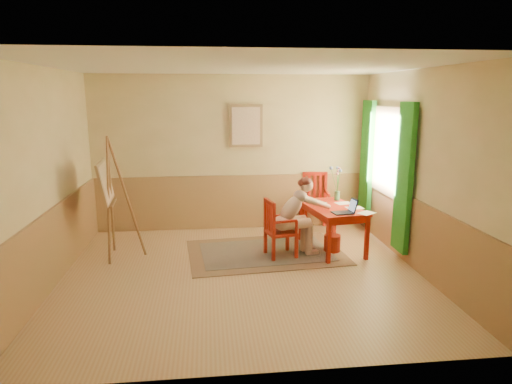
{
  "coord_description": "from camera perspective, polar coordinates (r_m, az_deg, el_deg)",
  "views": [
    {
      "loc": [
        -0.44,
        -5.76,
        2.45
      ],
      "look_at": [
        0.25,
        0.55,
        1.05
      ],
      "focal_mm": 31.1,
      "sensor_mm": 36.0,
      "label": 1
    }
  ],
  "objects": [
    {
      "name": "rug",
      "position": [
        7.08,
        1.23,
        -7.73
      ],
      "size": [
        2.53,
        1.81,
        0.02
      ],
      "color": "#8C7251",
      "rests_on": "room"
    },
    {
      "name": "easel",
      "position": [
        6.96,
        -18.5,
        0.64
      ],
      "size": [
        0.65,
        0.83,
        1.87
      ],
      "color": "olive",
      "rests_on": "room"
    },
    {
      "name": "vase",
      "position": [
        7.49,
        10.36,
        0.94
      ],
      "size": [
        0.21,
        0.31,
        0.58
      ],
      "color": "#3F724C",
      "rests_on": "table"
    },
    {
      "name": "table",
      "position": [
        7.13,
        9.81,
        -2.53
      ],
      "size": [
        0.91,
        1.3,
        0.72
      ],
      "color": "#B71F0E",
      "rests_on": "room"
    },
    {
      "name": "room",
      "position": [
        5.87,
        -1.84,
        2.13
      ],
      "size": [
        5.04,
        4.54,
        2.84
      ],
      "color": "tan",
      "rests_on": "ground"
    },
    {
      "name": "laptop",
      "position": [
        6.74,
        11.49,
        -2.32
      ],
      "size": [
        0.38,
        0.26,
        0.21
      ],
      "color": "#1E2338",
      "rests_on": "table"
    },
    {
      "name": "figure",
      "position": [
        6.81,
        5.19,
        -2.73
      ],
      "size": [
        0.94,
        0.5,
        1.22
      ],
      "color": "#D7AD93",
      "rests_on": "room"
    },
    {
      "name": "wastebasket",
      "position": [
        7.18,
        9.77,
        -6.52
      ],
      "size": [
        0.3,
        0.3,
        0.28
      ],
      "primitive_type": "cylinder",
      "rotation": [
        0.0,
        0.0,
        -0.2
      ],
      "color": "#B22A15",
      "rests_on": "room"
    },
    {
      "name": "chair_back",
      "position": [
        8.25,
        7.65,
        -1.19
      ],
      "size": [
        0.51,
        0.53,
        1.04
      ],
      "color": "#B71F0E",
      "rests_on": "room"
    },
    {
      "name": "papers",
      "position": [
        7.11,
        11.41,
        -1.87
      ],
      "size": [
        0.88,
        0.97,
        0.0
      ],
      "color": "white",
      "rests_on": "table"
    },
    {
      "name": "window",
      "position": [
        7.51,
        16.22,
        3.49
      ],
      "size": [
        0.12,
        2.01,
        2.2
      ],
      "color": "white",
      "rests_on": "room"
    },
    {
      "name": "wall_portrait",
      "position": [
        8.01,
        -1.3,
        8.5
      ],
      "size": [
        0.6,
        0.05,
        0.76
      ],
      "color": "olive",
      "rests_on": "room"
    },
    {
      "name": "wainscot",
      "position": [
        6.85,
        -2.31,
        -4.1
      ],
      "size": [
        5.0,
        4.5,
        1.0
      ],
      "color": "tan",
      "rests_on": "room"
    },
    {
      "name": "chair_left",
      "position": [
        6.77,
        2.85,
        -4.72
      ],
      "size": [
        0.49,
        0.48,
        0.91
      ],
      "color": "#B71F0E",
      "rests_on": "room"
    }
  ]
}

